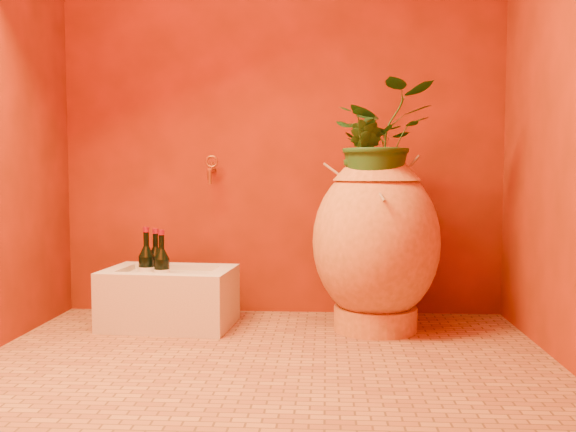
# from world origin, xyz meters

# --- Properties ---
(floor) EXTENTS (2.50, 2.50, 0.00)m
(floor) POSITION_xyz_m (0.00, 0.00, 0.00)
(floor) COLOR #9A5F32
(floor) RESTS_ON ground
(wall_back) EXTENTS (2.50, 0.02, 2.50)m
(wall_back) POSITION_xyz_m (0.00, 1.00, 1.25)
(wall_back) COLOR #591C05
(wall_back) RESTS_ON ground
(wall_right) EXTENTS (0.02, 2.00, 2.50)m
(wall_right) POSITION_xyz_m (1.25, 0.00, 1.25)
(wall_right) COLOR #591C05
(wall_right) RESTS_ON ground
(amphora) EXTENTS (0.70, 0.70, 0.93)m
(amphora) POSITION_xyz_m (0.51, 0.60, 0.46)
(amphora) COLOR #D2813B
(amphora) RESTS_ON floor
(stone_basin) EXTENTS (0.69, 0.50, 0.31)m
(stone_basin) POSITION_xyz_m (-0.56, 0.62, 0.15)
(stone_basin) COLOR beige
(stone_basin) RESTS_ON floor
(wine_bottle_a) EXTENTS (0.09, 0.09, 0.35)m
(wine_bottle_a) POSITION_xyz_m (-0.69, 0.63, 0.29)
(wine_bottle_a) COLOR black
(wine_bottle_a) RESTS_ON stone_basin
(wine_bottle_b) EXTENTS (0.08, 0.08, 0.34)m
(wine_bottle_b) POSITION_xyz_m (-0.60, 0.59, 0.29)
(wine_bottle_b) COLOR black
(wine_bottle_b) RESTS_ON stone_basin
(wine_bottle_c) EXTENTS (0.08, 0.08, 0.34)m
(wine_bottle_c) POSITION_xyz_m (-0.66, 0.70, 0.29)
(wine_bottle_c) COLOR black
(wine_bottle_c) RESTS_ON stone_basin
(wall_tap) EXTENTS (0.07, 0.15, 0.16)m
(wall_tap) POSITION_xyz_m (-0.39, 0.92, 0.83)
(wall_tap) COLOR #A26825
(wall_tap) RESTS_ON wall_back
(plant_main) EXTENTS (0.62, 0.58, 0.56)m
(plant_main) POSITION_xyz_m (0.52, 0.58, 0.97)
(plant_main) COLOR #184318
(plant_main) RESTS_ON amphora
(plant_side) EXTENTS (0.24, 0.23, 0.35)m
(plant_side) POSITION_xyz_m (0.44, 0.56, 0.89)
(plant_side) COLOR #184318
(plant_side) RESTS_ON amphora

